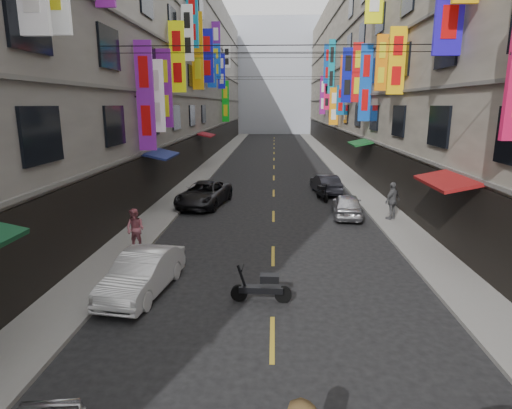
# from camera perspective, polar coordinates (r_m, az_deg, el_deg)

# --- Properties ---
(sidewalk_left) EXTENTS (2.00, 90.00, 0.12)m
(sidewalk_left) POSITION_cam_1_polar(r_m,az_deg,el_deg) (40.47, -6.16, 5.10)
(sidewalk_left) COLOR slate
(sidewalk_left) RESTS_ON ground
(sidewalk_right) EXTENTS (2.00, 90.00, 0.12)m
(sidewalk_right) POSITION_cam_1_polar(r_m,az_deg,el_deg) (40.47, 10.96, 4.94)
(sidewalk_right) COLOR slate
(sidewalk_right) RESTS_ON ground
(building_row_left) EXTENTS (10.14, 90.00, 19.00)m
(building_row_left) POSITION_cam_1_polar(r_m,az_deg,el_deg) (41.57, -15.11, 17.98)
(building_row_left) COLOR gray
(building_row_left) RESTS_ON ground
(building_row_right) EXTENTS (10.14, 90.00, 19.00)m
(building_row_right) POSITION_cam_1_polar(r_m,az_deg,el_deg) (41.57, 20.15, 17.65)
(building_row_right) COLOR #AEA491
(building_row_right) RESTS_ON ground
(haze_block) EXTENTS (18.00, 8.00, 22.00)m
(haze_block) POSITION_cam_1_polar(r_m,az_deg,el_deg) (89.78, 2.51, 16.55)
(haze_block) COLOR #A4A9B7
(haze_block) RESTS_ON ground
(shop_signage) EXTENTS (14.00, 55.00, 12.45)m
(shop_signage) POSITION_cam_1_polar(r_m,az_deg,el_deg) (33.17, 2.13, 19.20)
(shop_signage) COLOR #0F18B2
(shop_signage) RESTS_ON ground
(street_awnings) EXTENTS (13.99, 35.20, 0.41)m
(street_awnings) POSITION_cam_1_polar(r_m,az_deg,el_deg) (23.81, -0.64, 6.69)
(street_awnings) COLOR #124525
(street_awnings) RESTS_ON ground
(overhead_cables) EXTENTS (14.00, 38.04, 1.24)m
(overhead_cables) POSITION_cam_1_polar(r_m,az_deg,el_deg) (27.80, 2.55, 19.59)
(overhead_cables) COLOR black
(overhead_cables) RESTS_ON ground
(lane_markings) EXTENTS (0.12, 80.20, 0.01)m
(lane_markings) POSITION_cam_1_polar(r_m,az_deg,el_deg) (37.06, 2.39, 4.34)
(lane_markings) COLOR gold
(lane_markings) RESTS_ON ground
(scooter_crossing) EXTENTS (1.80, 0.50, 1.14)m
(scooter_crossing) POSITION_cam_1_polar(r_m,az_deg,el_deg) (12.79, 0.83, -11.04)
(scooter_crossing) COLOR black
(scooter_crossing) RESTS_ON ground
(scooter_far_right) EXTENTS (0.67, 1.78, 1.14)m
(scooter_far_right) POSITION_cam_1_polar(r_m,az_deg,el_deg) (26.28, 8.81, 1.50)
(scooter_far_right) COLOR black
(scooter_far_right) RESTS_ON ground
(car_left_mid) EXTENTS (1.90, 4.07, 1.29)m
(car_left_mid) POSITION_cam_1_polar(r_m,az_deg,el_deg) (13.72, -14.90, -8.85)
(car_left_mid) COLOR white
(car_left_mid) RESTS_ON ground
(car_left_far) EXTENTS (3.05, 5.20, 1.36)m
(car_left_far) POSITION_cam_1_polar(r_m,az_deg,el_deg) (24.75, -6.94, 1.40)
(car_left_far) COLOR black
(car_left_far) RESTS_ON ground
(car_right_mid) EXTENTS (1.82, 3.77, 1.24)m
(car_right_mid) POSITION_cam_1_polar(r_m,az_deg,el_deg) (22.58, 12.04, -0.09)
(car_right_mid) COLOR #BDBDC2
(car_right_mid) RESTS_ON ground
(car_right_far) EXTENTS (1.80, 3.91, 1.24)m
(car_right_far) POSITION_cam_1_polar(r_m,az_deg,el_deg) (28.42, 9.26, 2.73)
(car_right_far) COLOR #27272F
(car_right_far) RESTS_ON ground
(pedestrian_lfar) EXTENTS (0.92, 0.75, 1.63)m
(pedestrian_lfar) POSITION_cam_1_polar(r_m,az_deg,el_deg) (17.40, -15.79, -3.19)
(pedestrian_lfar) COLOR #C66979
(pedestrian_lfar) RESTS_ON sidewalk_left
(pedestrian_rfar) EXTENTS (1.24, 1.20, 1.88)m
(pedestrian_rfar) POSITION_cam_1_polar(r_m,az_deg,el_deg) (22.16, 17.74, 0.48)
(pedestrian_rfar) COLOR #575759
(pedestrian_rfar) RESTS_ON sidewalk_right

